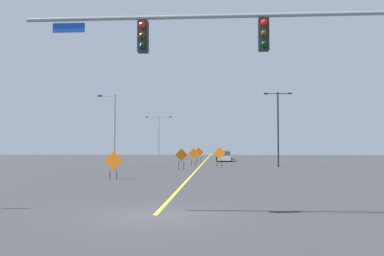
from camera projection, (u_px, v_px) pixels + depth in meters
The scene contains 13 objects.
ground at pixel (155, 215), 13.68m from camera, with size 158.54×158.54×0.00m, color #38383A.
road_centre_stripe at pixel (205, 161), 57.59m from camera, with size 0.16×88.08×0.01m.
traffic_signal_assembly at pixel (264, 54), 13.64m from camera, with size 12.04×0.44×7.02m.
street_lamp_far_left at pixel (278, 123), 43.06m from camera, with size 2.88×0.24×7.71m.
street_lamp_mid_left at pixel (159, 132), 70.49m from camera, with size 4.41×0.24×7.08m.
street_lamp_near_left at pixel (113, 127), 42.20m from camera, with size 1.82×0.24×7.38m.
construction_sign_median_near at pixel (181, 156), 37.84m from camera, with size 1.13×0.32×1.95m.
construction_sign_right_shoulder at pixel (194, 155), 44.27m from camera, with size 1.20×0.13×1.94m.
construction_sign_right_lane at pixel (219, 154), 42.67m from camera, with size 1.23×0.31×2.05m.
construction_sign_left_lane at pixel (113, 162), 27.87m from camera, with size 1.26×0.27×1.85m.
construction_sign_left_shoulder at pixel (199, 153), 51.63m from camera, with size 1.11×0.08×1.93m.
car_black_far at pixel (224, 155), 66.15m from camera, with size 2.23×4.43×1.30m.
car_white_approaching at pixel (224, 157), 57.18m from camera, with size 2.15×4.55×1.37m.
Camera 1 is at (2.13, -13.67, 2.32)m, focal length 39.20 mm.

